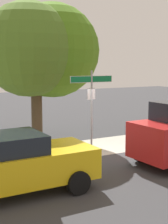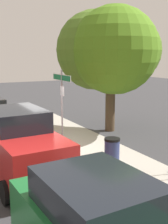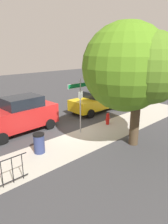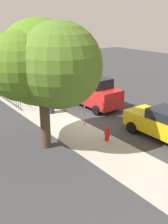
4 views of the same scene
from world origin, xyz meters
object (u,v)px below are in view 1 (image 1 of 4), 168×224
Objects in this scene: street_sign at (92,95)px; car_yellow at (9,164)px; shade_tree at (41,50)px; trash_bin at (147,131)px; fire_hydrant at (34,151)px.

street_sign is 4.80m from car_yellow.
trash_bin is at bearing -31.31° from shade_tree.
car_yellow is 4.58× the size of trash_bin.
fire_hydrant is (1.66, 2.58, -0.45)m from car_yellow.
car_yellow reaches higher than fire_hydrant.
shade_tree is 7.75× the size of fire_hydrant.
shade_tree is 1.35× the size of car_yellow.
street_sign is 0.53× the size of shade_tree.
shade_tree is 6.89m from car_yellow.
shade_tree reaches higher than fire_hydrant.
fire_hydrant is at bearing 56.92° from car_yellow.
street_sign is 4.09× the size of fire_hydrant.
street_sign is at bearing -5.04° from fire_hydrant.
trash_bin is (7.04, 2.88, -0.34)m from car_yellow.
street_sign is at bearing -170.93° from trash_bin.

